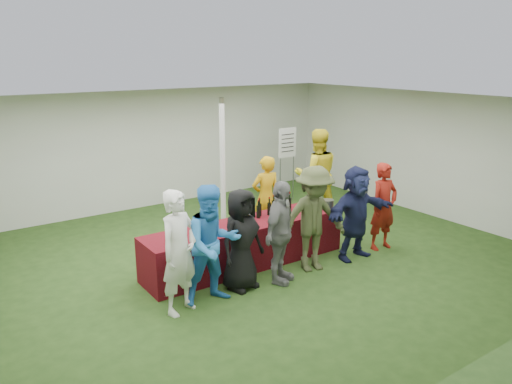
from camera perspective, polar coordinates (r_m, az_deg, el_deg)
ground at (r=8.66m, az=-2.38°, el=-8.10°), size 60.00×60.00×0.00m
tent at (r=9.46m, az=-3.83°, el=2.54°), size 10.00×10.00×10.00m
serving_table at (r=8.46m, az=-1.12°, el=-5.93°), size 3.60×0.80×0.75m
wine_bottles at (r=8.78m, az=2.08°, el=-1.70°), size 0.81×0.16×0.32m
wine_glasses at (r=7.87m, az=-2.74°, el=-3.84°), size 2.74×0.11×0.16m
water_bottle at (r=8.43m, az=-0.73°, el=-2.56°), size 0.07×0.07×0.23m
bar_towel at (r=9.25m, az=6.54°, el=-1.59°), size 0.25×0.18×0.03m
dump_bucket at (r=9.10m, az=8.18°, el=-1.43°), size 0.22×0.22×0.18m
wine_list_sign at (r=11.84m, az=3.59°, el=5.00°), size 0.50×0.03×1.80m
staff_pourer at (r=9.60m, az=1.13°, el=-0.59°), size 0.64×0.46×1.61m
staff_back at (r=10.74m, az=6.94°, el=2.00°), size 1.18×1.09×1.96m
customer_0 at (r=6.87m, az=-8.76°, el=-6.83°), size 0.75×0.62×1.75m
customer_1 at (r=7.09m, az=-4.94°, el=-6.02°), size 0.91×0.74×1.74m
customer_2 at (r=7.50m, az=-1.68°, el=-5.46°), size 0.85×0.64×1.57m
customer_3 at (r=7.68m, az=2.79°, el=-4.68°), size 1.03×0.83×1.63m
customer_4 at (r=8.15m, az=6.60°, el=-3.10°), size 1.24×0.85×1.76m
customer_5 at (r=8.77m, az=11.33°, el=-2.35°), size 1.55×0.55×1.65m
customer_6 at (r=9.32m, az=14.37°, el=-1.61°), size 0.61×0.42×1.60m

